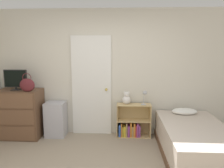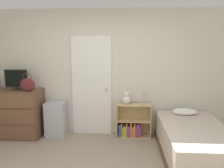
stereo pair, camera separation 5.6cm
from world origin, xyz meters
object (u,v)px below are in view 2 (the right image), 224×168
(dresser, at_px, (21,113))
(bookshelf, at_px, (132,125))
(tv, at_px, (16,79))
(teddy_bear, at_px, (126,99))
(desk_lamp, at_px, (145,95))
(bed, at_px, (194,142))
(handbag, at_px, (28,85))
(storage_bin, at_px, (56,119))

(dresser, relative_size, bookshelf, 1.42)
(tv, bearing_deg, teddy_bear, 3.87)
(desk_lamp, height_order, bed, desk_lamp)
(handbag, relative_size, storage_bin, 0.50)
(storage_bin, distance_m, teddy_bear, 1.49)
(storage_bin, bearing_deg, bookshelf, 1.93)
(handbag, relative_size, teddy_bear, 1.37)
(teddy_bear, bearing_deg, desk_lamp, -5.73)
(dresser, height_order, handbag, handbag)
(dresser, relative_size, desk_lamp, 3.38)
(bookshelf, height_order, teddy_bear, teddy_bear)
(bookshelf, bearing_deg, dresser, -176.55)
(handbag, bearing_deg, desk_lamp, 6.67)
(dresser, relative_size, bed, 0.52)
(tv, distance_m, handbag, 0.34)
(tv, bearing_deg, storage_bin, 7.52)
(desk_lamp, bearing_deg, storage_bin, -179.56)
(tv, xyz_separation_m, teddy_bear, (2.16, 0.15, -0.39))
(bed, bearing_deg, storage_bin, 163.57)
(bed, bearing_deg, tv, 168.72)
(storage_bin, bearing_deg, teddy_bear, 1.99)
(dresser, relative_size, handbag, 2.74)
(storage_bin, xyz_separation_m, bed, (2.54, -0.75, -0.08))
(tv, height_order, teddy_bear, tv)
(bed, bearing_deg, teddy_bear, 144.32)
(tv, relative_size, desk_lamp, 1.59)
(tv, distance_m, desk_lamp, 2.54)
(handbag, distance_m, bookshelf, 2.18)
(teddy_bear, distance_m, bed, 1.47)
(bookshelf, bearing_deg, storage_bin, -178.07)
(desk_lamp, bearing_deg, handbag, -173.33)
(handbag, bearing_deg, bookshelf, 8.56)
(dresser, bearing_deg, tv, -160.40)
(bookshelf, bearing_deg, teddy_bear, -178.76)
(bookshelf, bearing_deg, tv, -176.26)
(handbag, bearing_deg, dresser, 147.20)
(bed, bearing_deg, handbag, 170.41)
(dresser, height_order, storage_bin, dresser)
(tv, distance_m, teddy_bear, 2.20)
(tv, bearing_deg, bed, -11.28)
(bed, bearing_deg, desk_lamp, 134.76)
(dresser, bearing_deg, handbag, -32.80)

